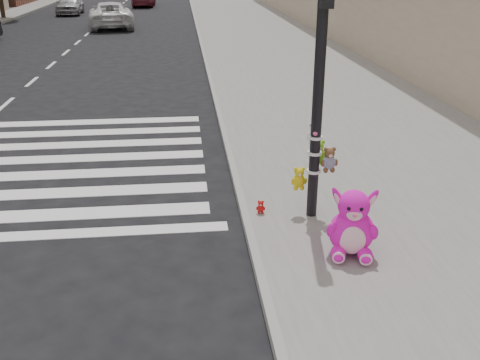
{
  "coord_description": "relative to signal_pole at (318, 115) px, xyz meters",
  "views": [
    {
      "loc": [
        0.65,
        -5.72,
        3.97
      ],
      "look_at": [
        1.46,
        1.9,
        0.75
      ],
      "focal_mm": 40.0,
      "sensor_mm": 36.0,
      "label": 1
    }
  ],
  "objects": [
    {
      "name": "red_teddy",
      "position": [
        -0.81,
        0.12,
        -1.53
      ],
      "size": [
        0.17,
        0.13,
        0.22
      ],
      "primitive_type": null,
      "rotation": [
        0.0,
        0.0,
        -0.19
      ],
      "color": "red",
      "rests_on": "sidewalk_near"
    },
    {
      "name": "curb_edge",
      "position": [
        -1.06,
        8.18,
        -1.71
      ],
      "size": [
        0.12,
        80.0,
        0.15
      ],
      "primitive_type": "cube",
      "color": "gray",
      "rests_on": "ground"
    },
    {
      "name": "car_silver_deep",
      "position": [
        -9.99,
        34.31,
        -1.07
      ],
      "size": [
        1.87,
        4.24,
        1.42
      ],
      "primitive_type": "imported",
      "rotation": [
        0.0,
        0.0,
        0.05
      ],
      "color": "#A7A7AC",
      "rests_on": "ground"
    },
    {
      "name": "signal_pole",
      "position": [
        0.0,
        0.0,
        0.0
      ],
      "size": [
        0.69,
        0.49,
        4.0
      ],
      "color": "black",
      "rests_on": "sidewalk_near"
    },
    {
      "name": "car_white_near",
      "position": [
        -6.11,
        26.0,
        -1.04
      ],
      "size": [
        3.15,
        5.59,
        1.47
      ],
      "primitive_type": "imported",
      "rotation": [
        0.0,
        0.0,
        3.28
      ],
      "color": "silver",
      "rests_on": "ground"
    },
    {
      "name": "pink_bunny",
      "position": [
        0.25,
        -1.25,
        -1.23
      ],
      "size": [
        0.75,
        0.84,
        0.99
      ],
      "rotation": [
        0.0,
        0.0,
        -0.23
      ],
      "color": "#F514C2",
      "rests_on": "sidewalk_near"
    },
    {
      "name": "sidewalk_near",
      "position": [
        2.39,
        8.18,
        -1.71
      ],
      "size": [
        7.0,
        80.0,
        0.14
      ],
      "primitive_type": "cube",
      "color": "slate",
      "rests_on": "ground"
    },
    {
      "name": "ground",
      "position": [
        -2.61,
        -1.82,
        -1.78
      ],
      "size": [
        120.0,
        120.0,
        0.0
      ],
      "primitive_type": "plane",
      "color": "black",
      "rests_on": "ground"
    }
  ]
}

